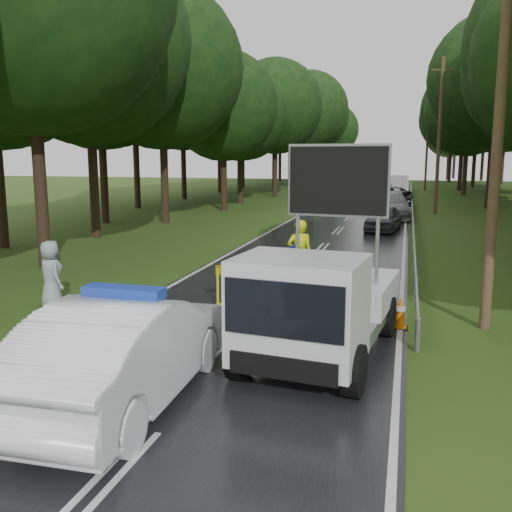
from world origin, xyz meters
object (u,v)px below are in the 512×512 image
(queue_car_first, at_px, (383,218))
(civilian, at_px, (295,278))
(work_truck, at_px, (318,304))
(barrier, at_px, (266,274))
(officer, at_px, (300,254))
(queue_car_third, at_px, (390,198))
(queue_car_fourth, at_px, (382,192))
(queue_car_second, at_px, (391,205))
(police_sedan, at_px, (126,350))

(queue_car_first, bearing_deg, civilian, -89.40)
(work_truck, relative_size, barrier, 2.18)
(work_truck, relative_size, civilian, 3.22)
(officer, height_order, queue_car_first, officer)
(civilian, distance_m, queue_car_first, 16.14)
(queue_car_third, height_order, queue_car_fourth, queue_car_third)
(civilian, relative_size, queue_car_second, 0.30)
(police_sedan, bearing_deg, queue_car_second, -97.90)
(police_sedan, relative_size, officer, 2.58)
(queue_car_first, height_order, queue_car_second, queue_car_second)
(queue_car_second, bearing_deg, officer, -99.43)
(work_truck, relative_size, queue_car_third, 0.92)
(queue_car_first, bearing_deg, work_truck, -85.19)
(civilian, xyz_separation_m, queue_car_second, (1.71, 22.07, -0.02))
(police_sedan, relative_size, barrier, 2.16)
(queue_car_first, bearing_deg, queue_car_fourth, 98.67)
(queue_car_third, relative_size, queue_car_fourth, 1.38)
(barrier, relative_size, officer, 1.20)
(police_sedan, height_order, barrier, police_sedan)
(barrier, height_order, officer, officer)
(police_sedan, height_order, officer, officer)
(officer, xyz_separation_m, queue_car_second, (2.04, 19.73, -0.21))
(barrier, height_order, queue_car_first, queue_car_first)
(barrier, distance_m, queue_car_first, 15.96)
(barrier, height_order, queue_car_second, queue_car_second)
(queue_car_first, bearing_deg, queue_car_second, 94.11)
(civilian, relative_size, queue_car_third, 0.29)
(queue_car_first, bearing_deg, barrier, -92.47)
(civilian, height_order, queue_car_second, civilian)
(work_truck, bearing_deg, queue_car_first, 95.58)
(queue_car_second, height_order, queue_car_third, queue_car_second)
(barrier, relative_size, queue_car_third, 0.42)
(work_truck, xyz_separation_m, civilian, (-1.11, 3.48, -0.28))
(work_truck, xyz_separation_m, barrier, (-1.95, 3.75, -0.27))
(police_sedan, distance_m, queue_car_second, 28.37)
(queue_car_third, bearing_deg, civilian, -85.95)
(barrier, bearing_deg, queue_car_third, 60.92)
(queue_car_first, xyz_separation_m, queue_car_fourth, (-0.96, 20.46, 0.03))
(work_truck, relative_size, officer, 2.61)
(officer, relative_size, queue_car_third, 0.35)
(barrier, xyz_separation_m, officer, (0.50, 2.06, 0.19))
(queue_car_second, bearing_deg, civilian, -97.96)
(police_sedan, xyz_separation_m, barrier, (0.70, 6.40, -0.04))
(queue_car_first, relative_size, queue_car_fourth, 0.93)
(barrier, height_order, queue_car_third, queue_car_third)
(officer, distance_m, queue_car_first, 13.86)
(queue_car_second, distance_m, queue_car_fourth, 14.51)
(barrier, bearing_deg, work_truck, -86.92)
(officer, distance_m, queue_car_second, 19.84)
(work_truck, bearing_deg, barrier, 124.19)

